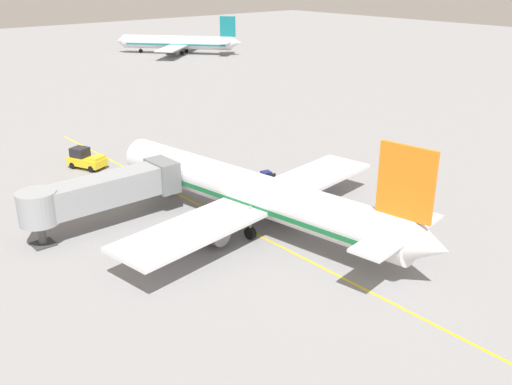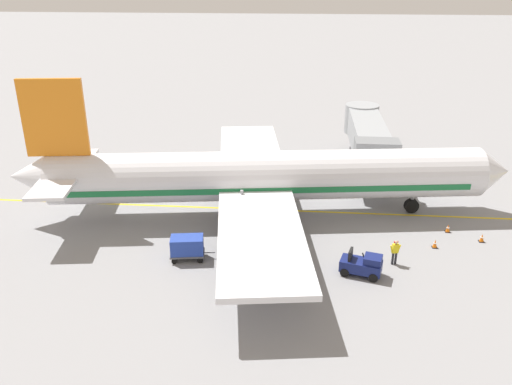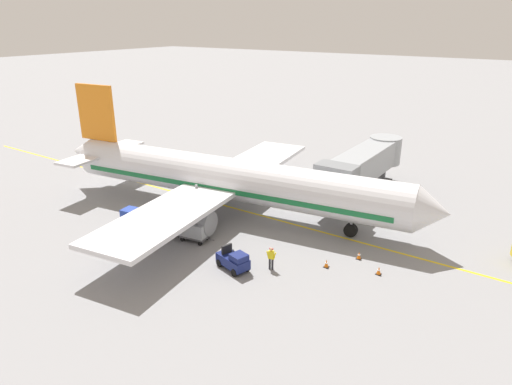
{
  "view_description": "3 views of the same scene",
  "coord_description": "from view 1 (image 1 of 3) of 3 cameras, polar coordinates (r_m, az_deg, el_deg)",
  "views": [
    {
      "loc": [
        -29.96,
        -36.25,
        22.3
      ],
      "look_at": [
        2.25,
        1.18,
        2.64
      ],
      "focal_mm": 39.88,
      "sensor_mm": 36.0,
      "label": 1
    },
    {
      "loc": [
        37.13,
        2.82,
        17.39
      ],
      "look_at": [
        2.21,
        -0.29,
        2.39
      ],
      "focal_mm": 36.61,
      "sensor_mm": 36.0,
      "label": 2
    },
    {
      "loc": [
        31.52,
        24.1,
        16.52
      ],
      "look_at": [
        3.06,
        4.76,
        3.5
      ],
      "focal_mm": 32.14,
      "sensor_mm": 36.0,
      "label": 3
    }
  ],
  "objects": [
    {
      "name": "parked_airliner",
      "position": [
        51.53,
        -0.32,
        -0.06
      ],
      "size": [
        30.43,
        37.31,
        10.63
      ],
      "color": "silver",
      "rests_on": "ground"
    },
    {
      "name": "distant_taxiing_airliner",
      "position": [
        161.67,
        -7.83,
        14.67
      ],
      "size": [
        25.68,
        29.52,
        10.1
      ],
      "color": "silver",
      "rests_on": "ground"
    },
    {
      "name": "ground_plane",
      "position": [
        52.04,
        -1.03,
        -3.66
      ],
      "size": [
        400.0,
        400.0,
        0.0
      ],
      "primitive_type": "plane",
      "color": "gray"
    },
    {
      "name": "baggage_cart_third_in_train",
      "position": [
        54.06,
        8.43,
        -1.8
      ],
      "size": [
        1.62,
        2.97,
        1.58
      ],
      "color": "#4C4C51",
      "rests_on": "ground"
    },
    {
      "name": "pushback_tractor",
      "position": [
        70.3,
        -16.69,
        3.23
      ],
      "size": [
        3.74,
        4.91,
        2.4
      ],
      "color": "gold",
      "rests_on": "ground"
    },
    {
      "name": "safety_cone_wing_tip",
      "position": [
        63.48,
        -7.09,
        1.26
      ],
      "size": [
        0.36,
        0.36,
        0.59
      ],
      "color": "black",
      "rests_on": "ground"
    },
    {
      "name": "safety_cone_nose_right",
      "position": [
        63.66,
        -4.55,
        1.42
      ],
      "size": [
        0.36,
        0.36,
        0.59
      ],
      "color": "black",
      "rests_on": "ground"
    },
    {
      "name": "jet_bridge",
      "position": [
        53.06,
        -15.19,
        0.12
      ],
      "size": [
        14.89,
        3.5,
        4.98
      ],
      "color": "#93999E",
      "rests_on": "ground"
    },
    {
      "name": "baggage_cart_second_in_train",
      "position": [
        55.61,
        5.75,
        -0.98
      ],
      "size": [
        1.62,
        2.97,
        1.58
      ],
      "color": "#4C4C51",
      "rests_on": "ground"
    },
    {
      "name": "ground_crew_wing_walker",
      "position": [
        62.53,
        -1.07,
        1.75
      ],
      "size": [
        0.33,
        0.72,
        1.69
      ],
      "color": "#232328",
      "rests_on": "ground"
    },
    {
      "name": "safety_cone_nose_left",
      "position": [
        65.71,
        -7.13,
        1.97
      ],
      "size": [
        0.36,
        0.36,
        0.59
      ],
      "color": "black",
      "rests_on": "ground"
    },
    {
      "name": "baggage_tug_lead",
      "position": [
        61.98,
        1.27,
        1.33
      ],
      "size": [
        1.85,
        2.73,
        1.62
      ],
      "color": "navy",
      "rests_on": "ground"
    },
    {
      "name": "baggage_cart_front",
      "position": [
        57.15,
        3.42,
        -0.26
      ],
      "size": [
        1.62,
        2.97,
        1.58
      ],
      "color": "#4C4C51",
      "rests_on": "ground"
    },
    {
      "name": "gate_lead_in_line",
      "position": [
        52.04,
        -1.03,
        -3.66
      ],
      "size": [
        0.24,
        80.0,
        0.01
      ],
      "primitive_type": "cube",
      "color": "gold",
      "rests_on": "ground"
    }
  ]
}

